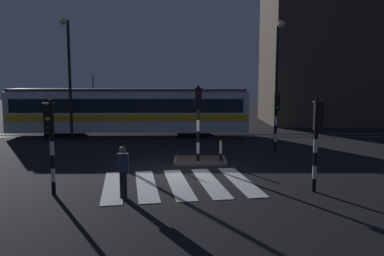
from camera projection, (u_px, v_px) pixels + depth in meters
ground_plane at (180, 171)px, 16.43m from camera, size 120.00×120.00×0.00m
rail_near at (183, 137)px, 26.19m from camera, size 80.00×0.12×0.03m
rail_far at (183, 134)px, 27.62m from camera, size 80.00×0.12×0.03m
crosswalk_zebra at (179, 184)px, 14.40m from camera, size 6.04×5.15×0.02m
traffic_island at (200, 160)px, 18.27m from camera, size 2.41×1.72×0.18m
traffic_light_corner_near_left at (50, 133)px, 12.69m from camera, size 0.36×0.42×3.18m
traffic_light_corner_far_right at (276, 111)px, 21.03m from camera, size 0.36×0.42×3.24m
traffic_light_corner_near_right at (317, 131)px, 13.07m from camera, size 0.36×0.42×3.20m
traffic_light_median_centre at (198, 113)px, 17.37m from camera, size 0.36×0.42×3.56m
street_lamp_trackside_right at (278, 66)px, 24.56m from camera, size 0.44×1.21×7.40m
street_lamp_trackside_left at (68, 65)px, 23.90m from camera, size 0.44×1.21×7.49m
tram at (129, 111)px, 26.65m from camera, size 16.23×2.58×4.15m
pedestrian_waiting_at_kerb at (123, 172)px, 12.56m from camera, size 0.36×0.24×1.71m
bollard_island_edge at (221, 152)px, 17.67m from camera, size 0.12×0.12×1.11m
building_backdrop at (349, 44)px, 34.65m from camera, size 14.61×8.00×13.94m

